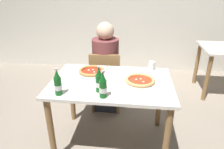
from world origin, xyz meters
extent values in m
plane|color=gray|center=(0.00, 0.00, 0.00)|extent=(8.00, 8.00, 0.00)
cube|color=silver|center=(0.00, 2.20, 1.30)|extent=(7.00, 0.10, 2.60)
cube|color=silver|center=(0.00, 0.00, 0.73)|extent=(1.20, 0.80, 0.03)
cylinder|color=olive|center=(-0.54, -0.34, 0.36)|extent=(0.06, 0.06, 0.72)
cylinder|color=olive|center=(0.54, -0.34, 0.36)|extent=(0.06, 0.06, 0.72)
cylinder|color=olive|center=(-0.54, 0.34, 0.36)|extent=(0.06, 0.06, 0.72)
cylinder|color=olive|center=(0.54, 0.34, 0.36)|extent=(0.06, 0.06, 0.72)
cube|color=olive|center=(-0.16, 0.68, 0.43)|extent=(0.42, 0.42, 0.04)
cube|color=olive|center=(-0.15, 0.50, 0.65)|extent=(0.38, 0.06, 0.40)
cylinder|color=olive|center=(0.01, 0.86, 0.21)|extent=(0.04, 0.04, 0.41)
cylinder|color=olive|center=(-0.33, 0.84, 0.21)|extent=(0.04, 0.04, 0.41)
cylinder|color=olive|center=(0.02, 0.52, 0.21)|extent=(0.04, 0.04, 0.41)
cylinder|color=olive|center=(-0.32, 0.50, 0.21)|extent=(0.04, 0.04, 0.41)
cube|color=#2D3342|center=(-0.16, 0.66, 0.23)|extent=(0.32, 0.28, 0.45)
cylinder|color=brown|center=(-0.16, 0.66, 0.73)|extent=(0.34, 0.34, 0.55)
sphere|color=beige|center=(-0.16, 0.66, 1.10)|extent=(0.22, 0.22, 0.22)
cylinder|color=olive|center=(1.29, 1.03, 0.36)|extent=(0.06, 0.06, 0.72)
cylinder|color=olive|center=(1.29, 1.61, 0.36)|extent=(0.06, 0.06, 0.72)
cylinder|color=white|center=(-0.23, 0.17, 0.76)|extent=(0.30, 0.30, 0.01)
cylinder|color=#AD2D19|center=(-0.23, 0.17, 0.77)|extent=(0.22, 0.22, 0.01)
torus|color=#B78447|center=(-0.23, 0.17, 0.78)|extent=(0.28, 0.28, 0.03)
sphere|color=silver|center=(-0.27, 0.19, 0.77)|extent=(0.02, 0.02, 0.02)
sphere|color=silver|center=(-0.20, 0.15, 0.77)|extent=(0.02, 0.02, 0.02)
sphere|color=silver|center=(-0.23, 0.21, 0.77)|extent=(0.02, 0.02, 0.02)
cylinder|color=white|center=(0.28, 0.00, 0.76)|extent=(0.31, 0.31, 0.01)
cylinder|color=#BC381E|center=(0.28, 0.00, 0.77)|extent=(0.23, 0.23, 0.01)
torus|color=tan|center=(0.28, 0.00, 0.78)|extent=(0.29, 0.29, 0.03)
sphere|color=silver|center=(0.24, 0.02, 0.77)|extent=(0.02, 0.02, 0.02)
sphere|color=silver|center=(0.31, -0.02, 0.77)|extent=(0.02, 0.02, 0.02)
sphere|color=silver|center=(0.29, 0.04, 0.77)|extent=(0.02, 0.02, 0.02)
cylinder|color=#14591E|center=(-0.43, -0.31, 0.83)|extent=(0.06, 0.06, 0.16)
cone|color=#14591E|center=(-0.43, -0.31, 0.95)|extent=(0.05, 0.05, 0.07)
cylinder|color=#B7B7BC|center=(-0.43, -0.31, 0.99)|extent=(0.03, 0.03, 0.01)
cylinder|color=white|center=(-0.43, -0.31, 0.82)|extent=(0.07, 0.07, 0.04)
cylinder|color=#14591E|center=(-0.03, -0.31, 0.83)|extent=(0.06, 0.06, 0.16)
cone|color=#14591E|center=(-0.03, -0.31, 0.95)|extent=(0.05, 0.05, 0.07)
cylinder|color=#B7B7BC|center=(-0.03, -0.31, 0.99)|extent=(0.03, 0.03, 0.01)
cylinder|color=white|center=(-0.03, -0.31, 0.82)|extent=(0.07, 0.07, 0.04)
cylinder|color=#14591E|center=(-0.08, -0.22, 0.83)|extent=(0.06, 0.06, 0.16)
cone|color=#14591E|center=(-0.08, -0.22, 0.95)|extent=(0.05, 0.05, 0.07)
cylinder|color=#B7B7BC|center=(-0.08, -0.22, 0.99)|extent=(0.03, 0.03, 0.01)
cylinder|color=white|center=(-0.08, -0.22, 0.82)|extent=(0.07, 0.07, 0.04)
cube|color=white|center=(0.06, 0.26, 0.75)|extent=(0.20, 0.20, 0.00)
cube|color=silver|center=(0.08, 0.26, 0.76)|extent=(0.02, 0.19, 0.00)
cube|color=silver|center=(0.04, 0.26, 0.76)|extent=(0.05, 0.17, 0.00)
cylinder|color=white|center=(0.41, 0.34, 0.80)|extent=(0.07, 0.07, 0.09)
camera|label=1|loc=(0.22, -1.82, 1.66)|focal=33.02mm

